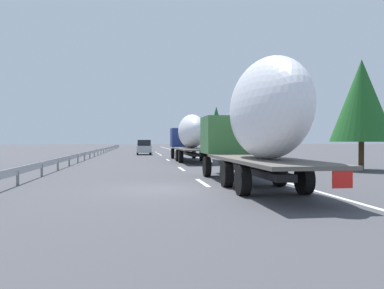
# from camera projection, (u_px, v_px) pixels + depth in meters

# --- Properties ---
(ground_plane) EXTENTS (260.00, 260.00, 0.00)m
(ground_plane) POSITION_uv_depth(u_px,v_px,m) (145.00, 154.00, 54.52)
(ground_plane) COLOR #424247
(lane_stripe_0) EXTENTS (3.20, 0.20, 0.01)m
(lane_stripe_0) POSITION_uv_depth(u_px,v_px,m) (202.00, 183.00, 17.14)
(lane_stripe_0) COLOR white
(lane_stripe_0) RESTS_ON ground_plane
(lane_stripe_1) EXTENTS (3.20, 0.20, 0.01)m
(lane_stripe_1) POSITION_uv_depth(u_px,v_px,m) (182.00, 169.00, 25.35)
(lane_stripe_1) COLOR white
(lane_stripe_1) RESTS_ON ground_plane
(lane_stripe_2) EXTENTS (3.20, 0.20, 0.01)m
(lane_stripe_2) POSITION_uv_depth(u_px,v_px,m) (168.00, 160.00, 37.00)
(lane_stripe_2) COLOR white
(lane_stripe_2) RESTS_ON ground_plane
(lane_stripe_3) EXTENTS (3.20, 0.20, 0.01)m
(lane_stripe_3) POSITION_uv_depth(u_px,v_px,m) (161.00, 155.00, 49.05)
(lane_stripe_3) COLOR white
(lane_stripe_3) RESTS_ON ground_plane
(lane_stripe_4) EXTENTS (3.20, 0.20, 0.01)m
(lane_stripe_4) POSITION_uv_depth(u_px,v_px,m) (159.00, 154.00, 53.40)
(lane_stripe_4) COLOR white
(lane_stripe_4) RESTS_ON ground_plane
(lane_stripe_5) EXTENTS (3.20, 0.20, 0.01)m
(lane_stripe_5) POSITION_uv_depth(u_px,v_px,m) (156.00, 152.00, 60.85)
(lane_stripe_5) COLOR white
(lane_stripe_5) RESTS_ON ground_plane
(edge_line_right) EXTENTS (110.00, 0.20, 0.01)m
(edge_line_right) POSITION_uv_depth(u_px,v_px,m) (180.00, 152.00, 60.23)
(edge_line_right) COLOR white
(edge_line_right) RESTS_ON ground_plane
(truck_lead) EXTENTS (14.34, 2.55, 4.11)m
(truck_lead) POSITION_uv_depth(u_px,v_px,m) (189.00, 135.00, 35.10)
(truck_lead) COLOR navy
(truck_lead) RESTS_ON ground_plane
(truck_trailing) EXTENTS (12.60, 2.55, 4.83)m
(truck_trailing) POSITION_uv_depth(u_px,v_px,m) (257.00, 120.00, 15.24)
(truck_trailing) COLOR #387038
(truck_trailing) RESTS_ON ground_plane
(car_white_van) EXTENTS (4.17, 1.76, 1.93)m
(car_white_van) POSITION_uv_depth(u_px,v_px,m) (146.00, 146.00, 60.45)
(car_white_van) COLOR white
(car_white_van) RESTS_ON ground_plane
(car_black_suv) EXTENTS (4.67, 1.79, 1.90)m
(car_black_suv) POSITION_uv_depth(u_px,v_px,m) (144.00, 145.00, 83.62)
(car_black_suv) COLOR black
(car_black_suv) RESTS_ON ground_plane
(car_blue_sedan) EXTENTS (4.10, 1.88, 1.82)m
(car_blue_sedan) POSITION_uv_depth(u_px,v_px,m) (141.00, 144.00, 108.55)
(car_blue_sedan) COLOR #28479E
(car_blue_sedan) RESTS_ON ground_plane
(car_silver_hatch) EXTENTS (4.46, 1.88, 1.92)m
(car_silver_hatch) POSITION_uv_depth(u_px,v_px,m) (144.00, 147.00, 50.46)
(car_silver_hatch) COLOR #ADB2B7
(car_silver_hatch) RESTS_ON ground_plane
(road_sign) EXTENTS (0.10, 0.90, 3.13)m
(road_sign) POSITION_uv_depth(u_px,v_px,m) (193.00, 138.00, 54.97)
(road_sign) COLOR gray
(road_sign) RESTS_ON ground_plane
(tree_0) EXTENTS (3.02, 3.02, 6.70)m
(tree_0) POSITION_uv_depth(u_px,v_px,m) (216.00, 125.00, 55.56)
(tree_0) COLOR #472D19
(tree_0) RESTS_ON ground_plane
(tree_1) EXTENTS (2.79, 2.79, 7.15)m
(tree_1) POSITION_uv_depth(u_px,v_px,m) (189.00, 130.00, 105.26)
(tree_1) COLOR #472D19
(tree_1) RESTS_ON ground_plane
(tree_2) EXTENTS (3.84, 3.84, 6.92)m
(tree_2) POSITION_uv_depth(u_px,v_px,m) (362.00, 101.00, 24.17)
(tree_2) COLOR #472D19
(tree_2) RESTS_ON ground_plane
(guardrail_median) EXTENTS (94.00, 0.10, 0.76)m
(guardrail_median) POSITION_uv_depth(u_px,v_px,m) (104.00, 149.00, 56.66)
(guardrail_median) COLOR #9EA0A5
(guardrail_median) RESTS_ON ground_plane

